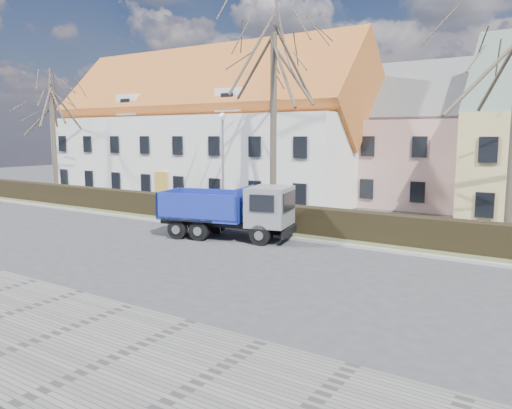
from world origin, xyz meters
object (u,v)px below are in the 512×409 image
Objects in this scene: dump_truck at (222,211)px; streetlight at (223,167)px; cart_frame at (215,226)px; parked_car_a at (198,198)px.

streetlight is at bearing 112.67° from dump_truck.
parked_car_a reaches higher than cart_frame.
dump_truck is at bearing -133.45° from parked_car_a.
dump_truck is at bearing -35.73° from cart_frame.
streetlight is 1.67× the size of parked_car_a.
dump_truck is 1.06× the size of streetlight.
streetlight reaches higher than parked_car_a.
dump_truck is 10.48m from parked_car_a.
streetlight is 8.31× the size of cart_frame.
parked_car_a is (-4.68, 3.32, -2.44)m from streetlight.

